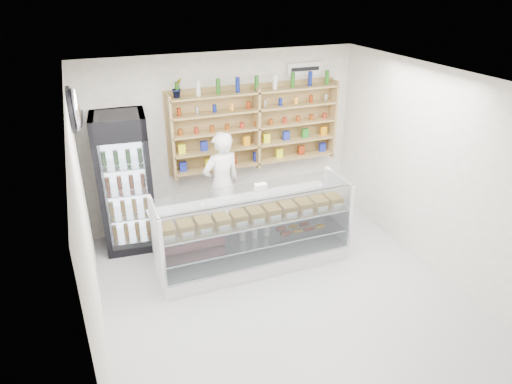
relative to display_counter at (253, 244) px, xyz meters
name	(u,v)px	position (x,y,z in m)	size (l,w,h in m)	color
room	(290,204)	(0.11, -0.94, 1.06)	(5.00, 5.00, 5.00)	#B4B4B9
display_counter	(253,244)	(0.00, 0.00, 0.00)	(2.75, 0.82, 1.20)	white
shop_worker	(222,185)	(-0.13, 1.01, 0.53)	(0.63, 0.41, 1.73)	white
drinks_cooler	(126,183)	(-1.56, 1.20, 0.72)	(0.82, 0.80, 2.10)	black
wall_shelving	(256,128)	(0.61, 1.40, 1.26)	(2.84, 0.28, 1.33)	#A5834E
potted_plant	(177,88)	(-0.64, 1.40, 2.01)	(0.16, 0.13, 0.29)	#1E6626
security_mirror	(76,109)	(-2.06, 0.26, 2.11)	(0.15, 0.50, 0.50)	silver
wall_sign	(305,69)	(1.51, 1.53, 2.11)	(0.62, 0.03, 0.20)	white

